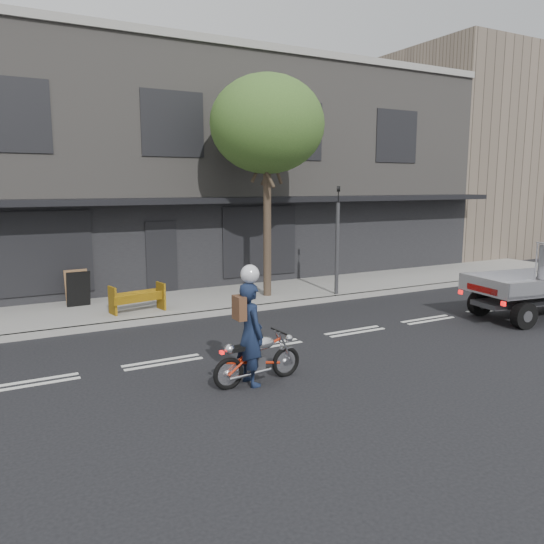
{
  "coord_description": "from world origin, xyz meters",
  "views": [
    {
      "loc": [
        -5.31,
        -10.05,
        3.52
      ],
      "look_at": [
        0.37,
        0.5,
        1.56
      ],
      "focal_mm": 35.0,
      "sensor_mm": 36.0,
      "label": 1
    }
  ],
  "objects": [
    {
      "name": "ground",
      "position": [
        0.0,
        0.0,
        0.0
      ],
      "size": [
        80.0,
        80.0,
        0.0
      ],
      "primitive_type": "plane",
      "color": "black",
      "rests_on": "ground"
    },
    {
      "name": "sidewalk",
      "position": [
        0.0,
        4.7,
        0.07
      ],
      "size": [
        32.0,
        3.2,
        0.15
      ],
      "primitive_type": "cube",
      "color": "gray",
      "rests_on": "ground"
    },
    {
      "name": "kerb",
      "position": [
        0.0,
        3.1,
        0.07
      ],
      "size": [
        32.0,
        0.2,
        0.15
      ],
      "primitive_type": "cube",
      "color": "gray",
      "rests_on": "ground"
    },
    {
      "name": "building_main",
      "position": [
        0.0,
        11.3,
        4.0
      ],
      "size": [
        26.0,
        10.0,
        8.0
      ],
      "primitive_type": "cube",
      "color": "slate",
      "rests_on": "ground"
    },
    {
      "name": "building_neighbour",
      "position": [
        20.0,
        11.3,
        5.0
      ],
      "size": [
        14.0,
        10.0,
        10.0
      ],
      "primitive_type": "cube",
      "color": "brown",
      "rests_on": "ground"
    },
    {
      "name": "street_tree",
      "position": [
        2.2,
        4.2,
        5.28
      ],
      "size": [
        3.4,
        3.4,
        6.74
      ],
      "color": "#382B21",
      "rests_on": "ground"
    },
    {
      "name": "traffic_light_pole",
      "position": [
        4.2,
        3.35,
        1.65
      ],
      "size": [
        0.12,
        0.12,
        3.5
      ],
      "color": "#2D2D30",
      "rests_on": "ground"
    },
    {
      "name": "motorcycle",
      "position": [
        -1.2,
        -1.89,
        0.47
      ],
      "size": [
        1.78,
        0.52,
        0.92
      ],
      "rotation": [
        0.0,
        0.0,
        0.06
      ],
      "color": "black",
      "rests_on": "ground"
    },
    {
      "name": "rider",
      "position": [
        -1.35,
        -1.89,
        0.93
      ],
      "size": [
        0.48,
        0.7,
        1.85
      ],
      "primitive_type": "imported",
      "rotation": [
        0.0,
        0.0,
        1.63
      ],
      "color": "#141E37",
      "rests_on": "ground"
    },
    {
      "name": "construction_barrier",
      "position": [
        -1.9,
        3.72,
        0.54
      ],
      "size": [
        1.48,
        0.81,
        0.78
      ],
      "primitive_type": null,
      "rotation": [
        0.0,
        0.0,
        0.19
      ],
      "color": "#FFAF0D",
      "rests_on": "sidewalk"
    },
    {
      "name": "sandwich_board",
      "position": [
        -3.19,
        5.32,
        0.65
      ],
      "size": [
        0.66,
        0.46,
        1.01
      ],
      "primitive_type": null,
      "rotation": [
        0.0,
        0.0,
        0.05
      ],
      "color": "black",
      "rests_on": "sidewalk"
    }
  ]
}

